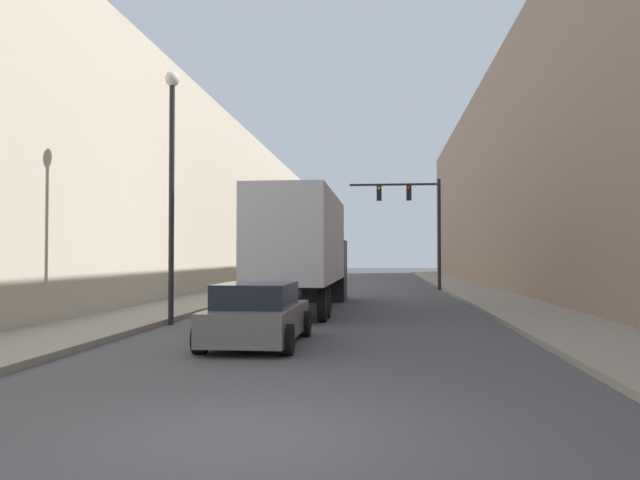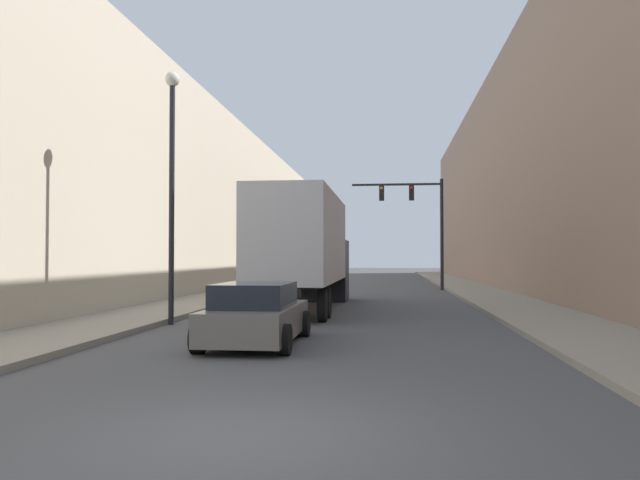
% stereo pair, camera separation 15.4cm
% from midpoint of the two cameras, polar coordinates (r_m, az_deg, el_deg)
% --- Properties ---
extents(ground_plane, '(200.00, 200.00, 0.00)m').
position_cam_midpoint_polar(ground_plane, '(7.25, -6.82, -17.51)').
color(ground_plane, '#4C4C4F').
extents(sidewalk_right, '(3.06, 80.00, 0.15)m').
position_cam_midpoint_polar(sidewalk_right, '(37.18, 13.42, -4.42)').
color(sidewalk_right, gray).
rests_on(sidewalk_right, ground).
extents(sidewalk_left, '(3.06, 80.00, 0.15)m').
position_cam_midpoint_polar(sidewalk_left, '(37.70, -6.40, -4.41)').
color(sidewalk_left, gray).
rests_on(sidewalk_left, ground).
extents(building_right, '(6.00, 80.00, 13.65)m').
position_cam_midpoint_polar(building_right, '(38.30, 20.13, 5.84)').
color(building_right, '#997A66').
rests_on(building_right, ground).
extents(building_left, '(6.00, 80.00, 10.77)m').
position_cam_midpoint_polar(building_left, '(39.01, -12.91, 3.52)').
color(building_left, beige).
rests_on(building_left, ground).
extents(semi_truck, '(2.54, 11.64, 4.19)m').
position_cam_midpoint_polar(semi_truck, '(23.52, -1.62, -0.71)').
color(semi_truck, silver).
rests_on(semi_truck, ground).
extents(sedan_car, '(2.04, 4.27, 1.40)m').
position_cam_midpoint_polar(sedan_car, '(14.32, -6.01, -6.84)').
color(sedan_car, slate).
rests_on(sedan_car, ground).
extents(traffic_signal_gantry, '(5.41, 0.35, 6.59)m').
position_cam_midpoint_polar(traffic_signal_gantry, '(37.54, 8.89, 2.35)').
color(traffic_signal_gantry, black).
rests_on(traffic_signal_gantry, ground).
extents(street_lamp, '(0.44, 0.44, 7.46)m').
position_cam_midpoint_polar(street_lamp, '(18.99, -13.63, 6.80)').
color(street_lamp, black).
rests_on(street_lamp, ground).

